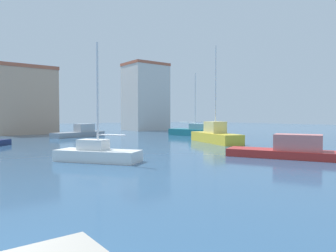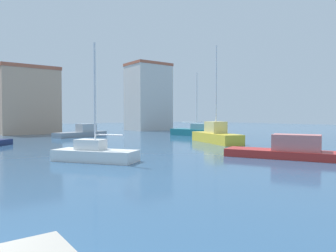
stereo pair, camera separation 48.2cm
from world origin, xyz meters
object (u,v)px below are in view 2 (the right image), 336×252
at_px(sailboat_yellow_distant_east, 216,135).
at_px(motorboat_grey_far_right, 82,132).
at_px(sailboat_white_behind_lamppost, 95,153).
at_px(motorboat_red_outer_mooring, 288,150).
at_px(sailboat_teal_mid_harbor, 198,131).

distance_m(sailboat_yellow_distant_east, motorboat_grey_far_right, 18.26).
bearing_deg(sailboat_white_behind_lamppost, sailboat_yellow_distant_east, 17.29).
bearing_deg(motorboat_grey_far_right, sailboat_yellow_distant_east, -66.47).
relative_size(sailboat_yellow_distant_east, motorboat_red_outer_mooring, 1.31).
distance_m(sailboat_white_behind_lamppost, motorboat_red_outer_mooring, 11.97).
bearing_deg(motorboat_red_outer_mooring, sailboat_yellow_distant_east, 67.15).
relative_size(sailboat_teal_mid_harbor, motorboat_red_outer_mooring, 1.14).
height_order(sailboat_white_behind_lamppost, motorboat_grey_far_right, sailboat_white_behind_lamppost).
height_order(sailboat_yellow_distant_east, sailboat_teal_mid_harbor, sailboat_yellow_distant_east).
height_order(sailboat_teal_mid_harbor, sailboat_white_behind_lamppost, sailboat_teal_mid_harbor).
xyz_separation_m(sailboat_white_behind_lamppost, motorboat_red_outer_mooring, (10.28, -6.13, 0.05)).
xyz_separation_m(sailboat_white_behind_lamppost, motorboat_grey_far_right, (7.52, 21.35, 0.06)).
bearing_deg(sailboat_teal_mid_harbor, motorboat_grey_far_right, 148.02).
distance_m(sailboat_teal_mid_harbor, sailboat_white_behind_lamppost, 24.32).
relative_size(sailboat_white_behind_lamppost, motorboat_grey_far_right, 0.94).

